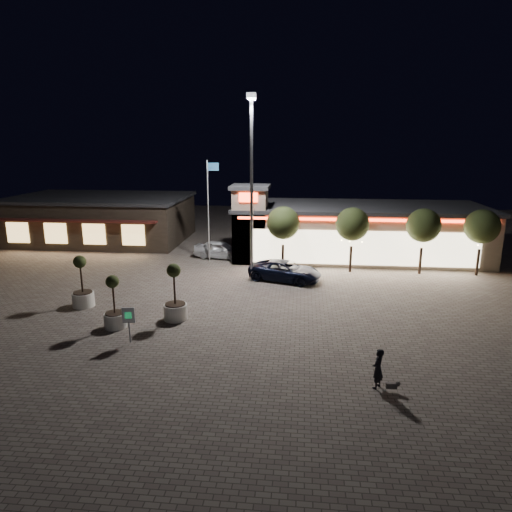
# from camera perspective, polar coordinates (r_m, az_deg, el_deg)

# --- Properties ---
(ground) EXTENTS (90.00, 90.00, 0.00)m
(ground) POSITION_cam_1_polar(r_m,az_deg,el_deg) (24.59, -7.32, -8.46)
(ground) COLOR #6D6258
(ground) RESTS_ON ground
(retail_building) EXTENTS (20.40, 8.40, 6.10)m
(retail_building) POSITION_cam_1_polar(r_m,az_deg,el_deg) (38.78, 11.88, 3.17)
(retail_building) COLOR gray
(retail_building) RESTS_ON ground
(restaurant_building) EXTENTS (16.40, 11.00, 4.30)m
(restaurant_building) POSITION_cam_1_polar(r_m,az_deg,el_deg) (46.85, -18.71, 4.52)
(restaurant_building) COLOR #382D23
(restaurant_building) RESTS_ON ground
(floodlight_pole) EXTENTS (0.60, 0.40, 12.38)m
(floodlight_pole) POSITION_cam_1_polar(r_m,az_deg,el_deg) (30.35, -0.56, 9.65)
(floodlight_pole) COLOR gray
(floodlight_pole) RESTS_ON ground
(flagpole) EXTENTS (0.95, 0.10, 8.00)m
(flagpole) POSITION_cam_1_polar(r_m,az_deg,el_deg) (36.12, -5.86, 6.67)
(flagpole) COLOR white
(flagpole) RESTS_ON ground
(string_tree_a) EXTENTS (2.42, 2.42, 4.79)m
(string_tree_a) POSITION_cam_1_polar(r_m,az_deg,el_deg) (33.61, 3.43, 4.12)
(string_tree_a) COLOR #332319
(string_tree_a) RESTS_ON ground
(string_tree_b) EXTENTS (2.42, 2.42, 4.79)m
(string_tree_b) POSITION_cam_1_polar(r_m,az_deg,el_deg) (33.77, 11.95, 3.89)
(string_tree_b) COLOR #332319
(string_tree_b) RESTS_ON ground
(string_tree_c) EXTENTS (2.42, 2.42, 4.79)m
(string_tree_c) POSITION_cam_1_polar(r_m,az_deg,el_deg) (34.67, 20.21, 3.58)
(string_tree_c) COLOR #332319
(string_tree_c) RESTS_ON ground
(string_tree_d) EXTENTS (2.42, 2.42, 4.79)m
(string_tree_d) POSITION_cam_1_polar(r_m,az_deg,el_deg) (35.87, 26.42, 3.30)
(string_tree_d) COLOR #332319
(string_tree_d) RESTS_ON ground
(pickup_truck) EXTENTS (5.45, 3.69, 1.39)m
(pickup_truck) POSITION_cam_1_polar(r_m,az_deg,el_deg) (31.65, 3.66, -1.85)
(pickup_truck) COLOR black
(pickup_truck) RESTS_ON ground
(white_sedan) EXTENTS (4.54, 2.55, 1.46)m
(white_sedan) POSITION_cam_1_polar(r_m,az_deg,el_deg) (37.70, -4.54, 0.81)
(white_sedan) COLOR silver
(white_sedan) RESTS_ON ground
(pedestrian) EXTENTS (0.66, 0.71, 1.63)m
(pedestrian) POSITION_cam_1_polar(r_m,az_deg,el_deg) (18.88, 14.99, -13.44)
(pedestrian) COLOR black
(pedestrian) RESTS_ON ground
(dog) EXTENTS (0.55, 0.21, 0.29)m
(dog) POSITION_cam_1_polar(r_m,az_deg,el_deg) (19.01, 16.83, -15.18)
(dog) COLOR #59514C
(dog) RESTS_ON ground
(planter_left) EXTENTS (1.25, 1.25, 3.07)m
(planter_left) POSITION_cam_1_polar(r_m,az_deg,el_deg) (28.48, -20.86, -4.09)
(planter_left) COLOR silver
(planter_left) RESTS_ON ground
(planter_mid) EXTENTS (1.15, 1.15, 2.82)m
(planter_mid) POSITION_cam_1_polar(r_m,az_deg,el_deg) (24.81, -17.25, -6.64)
(planter_mid) COLOR silver
(planter_mid) RESTS_ON ground
(planter_right) EXTENTS (1.28, 1.28, 3.14)m
(planter_right) POSITION_cam_1_polar(r_m,az_deg,el_deg) (25.09, -10.08, -5.73)
(planter_right) COLOR silver
(planter_right) RESTS_ON ground
(valet_sign) EXTENTS (0.59, 0.17, 1.78)m
(valet_sign) POSITION_cam_1_polar(r_m,az_deg,el_deg) (22.68, -15.64, -7.50)
(valet_sign) COLOR gray
(valet_sign) RESTS_ON ground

